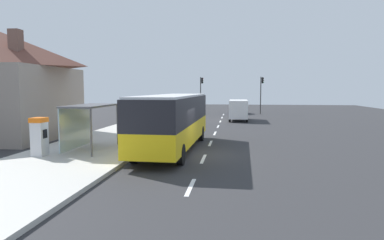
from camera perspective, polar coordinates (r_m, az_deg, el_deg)
The scene contains 19 objects.
ground_plane at distance 32.10m, azimuth 3.97°, elevation -1.14°, with size 56.00×92.00×0.04m, color #2D2D30.
sidewalk_platform at distance 21.76m, azimuth -15.06°, elevation -4.07°, with size 6.20×30.00×0.18m, color beige.
lane_stripe_seg_0 at distance 12.47m, azimuth -0.25°, elevation -11.26°, with size 0.16×2.20×0.01m, color silver.
lane_stripe_seg_1 at distance 17.29m, azimuth 1.93°, elevation -6.57°, with size 0.16×2.20×0.01m, color silver.
lane_stripe_seg_2 at distance 22.19m, azimuth 3.13°, elevation -3.94°, with size 0.16×2.20×0.01m, color silver.
lane_stripe_seg_3 at distance 27.13m, azimuth 3.89°, elevation -2.26°, with size 0.16×2.20×0.01m, color silver.
lane_stripe_seg_4 at distance 32.09m, azimuth 4.42°, elevation -1.10°, with size 0.16×2.20×0.01m, color silver.
lane_stripe_seg_5 at distance 37.05m, azimuth 4.81°, elevation -0.25°, with size 0.16×2.20×0.01m, color silver.
lane_stripe_seg_6 at distance 42.03m, azimuth 5.10°, elevation 0.40°, with size 0.16×2.20×0.01m, color silver.
lane_stripe_seg_7 at distance 47.01m, azimuth 5.33°, elevation 0.92°, with size 0.16×2.20×0.01m, color silver.
bus at distance 19.51m, azimuth -3.18°, elevation 0.23°, with size 2.78×11.07×3.21m.
white_van at distance 38.31m, azimuth 7.83°, elevation 1.91°, with size 2.06×5.22×2.30m.
sedan_near at distance 49.08m, azimuth 7.82°, elevation 1.99°, with size 1.93×4.44×1.52m.
ticket_machine at distance 18.71m, azimuth -24.36°, elevation -2.52°, with size 0.66×0.76×1.94m.
recycling_bin_orange at distance 20.86m, azimuth -9.58°, elevation -2.79°, with size 0.52×0.52×0.95m, color orange.
recycling_bin_red at distance 21.53m, azimuth -9.04°, elevation -2.53°, with size 0.52×0.52×0.95m, color red.
traffic_light_near_side at distance 48.68m, azimuth 11.64°, elevation 5.07°, with size 0.49×0.28×5.25m.
traffic_light_far_side at distance 49.58m, azimuth 1.57°, elevation 5.19°, with size 0.49×0.28×5.27m.
bus_shelter at distance 19.61m, azimuth -17.57°, elevation 0.76°, with size 1.80×4.00×2.50m.
Camera 1 is at (1.81, -17.85, 3.55)m, focal length 31.59 mm.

